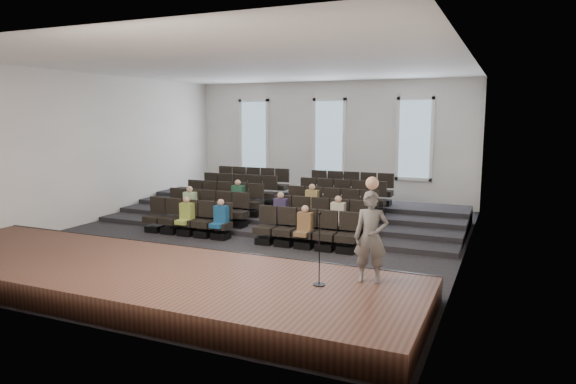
% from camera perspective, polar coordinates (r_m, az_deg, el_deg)
% --- Properties ---
extents(ground, '(14.00, 14.00, 0.00)m').
position_cam_1_polar(ground, '(15.45, -4.00, -5.00)').
color(ground, black).
rests_on(ground, ground).
extents(ceiling, '(12.00, 14.00, 0.02)m').
position_cam_1_polar(ceiling, '(15.10, -4.20, 13.83)').
color(ceiling, white).
rests_on(ceiling, ground).
extents(wall_back, '(12.00, 0.04, 5.00)m').
position_cam_1_polar(wall_back, '(21.52, 4.64, 5.53)').
color(wall_back, white).
rests_on(wall_back, ground).
extents(wall_front, '(12.00, 0.04, 5.00)m').
position_cam_1_polar(wall_front, '(9.46, -24.23, 1.08)').
color(wall_front, white).
rests_on(wall_front, ground).
extents(wall_left, '(0.04, 14.00, 5.00)m').
position_cam_1_polar(wall_left, '(18.64, -20.78, 4.55)').
color(wall_left, white).
rests_on(wall_left, ground).
extents(wall_right, '(0.04, 14.00, 5.00)m').
position_cam_1_polar(wall_right, '(13.39, 19.42, 3.30)').
color(wall_right, white).
rests_on(wall_right, ground).
extents(stage, '(11.80, 3.60, 0.50)m').
position_cam_1_polar(stage, '(11.28, -16.23, -9.12)').
color(stage, '#4F2F22').
rests_on(stage, ground).
extents(stage_lip, '(11.80, 0.06, 0.52)m').
position_cam_1_polar(stage_lip, '(12.63, -11.06, -7.04)').
color(stage_lip, black).
rests_on(stage_lip, ground).
extents(risers, '(11.80, 4.80, 0.60)m').
position_cam_1_polar(risers, '(18.22, 0.61, -2.28)').
color(risers, black).
rests_on(risers, ground).
extents(seating_rows, '(6.80, 4.70, 1.67)m').
position_cam_1_polar(seating_rows, '(16.67, -1.57, -1.60)').
color(seating_rows, black).
rests_on(seating_rows, ground).
extents(windows, '(8.44, 0.10, 3.24)m').
position_cam_1_polar(windows, '(21.45, 4.59, 6.05)').
color(windows, white).
rests_on(windows, wall_back).
extents(audience, '(5.45, 2.64, 1.10)m').
position_cam_1_polar(audience, '(15.57, -3.48, -1.85)').
color(audience, '#98AC44').
rests_on(audience, seating_rows).
extents(speaker, '(0.69, 0.52, 1.72)m').
position_cam_1_polar(speaker, '(9.69, 9.20, -4.96)').
color(speaker, '#5D5B58').
rests_on(speaker, stage).
extents(mic_stand, '(0.23, 0.23, 1.38)m').
position_cam_1_polar(mic_stand, '(9.51, 3.49, -7.94)').
color(mic_stand, black).
rests_on(mic_stand, stage).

